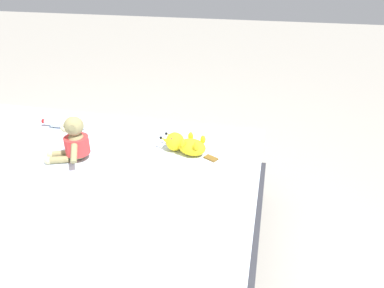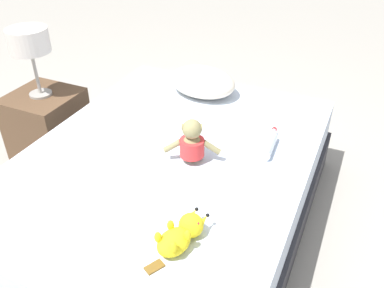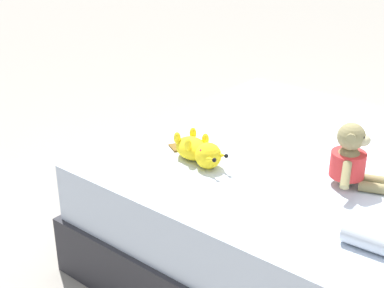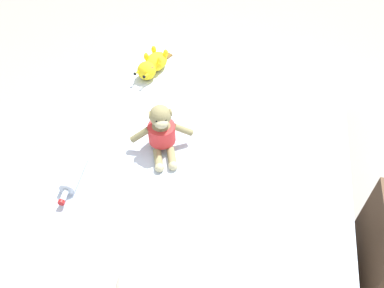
% 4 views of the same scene
% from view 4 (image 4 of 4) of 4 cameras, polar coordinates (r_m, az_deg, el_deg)
% --- Properties ---
extents(ground_plane, '(16.00, 16.00, 0.00)m').
position_cam_4_polar(ground_plane, '(2.19, -0.00, -9.46)').
color(ground_plane, '#9E998E').
extents(bed, '(1.44, 1.92, 0.49)m').
position_cam_4_polar(bed, '(1.99, -0.00, -5.74)').
color(bed, '#2D2D33').
rests_on(bed, ground_plane).
extents(plush_monkey, '(0.28, 0.25, 0.24)m').
position_cam_4_polar(plush_monkey, '(1.75, -4.36, 1.71)').
color(plush_monkey, '#8E8456').
rests_on(plush_monkey, bed).
extents(plush_yellow_creature, '(0.16, 0.33, 0.10)m').
position_cam_4_polar(plush_yellow_creature, '(2.21, -5.74, 11.23)').
color(plush_yellow_creature, yellow).
rests_on(plush_yellow_creature, bed).
extents(glass_bottle, '(0.08, 0.27, 0.07)m').
position_cam_4_polar(glass_bottle, '(1.76, -16.52, -3.81)').
color(glass_bottle, silver).
rests_on(glass_bottle, bed).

